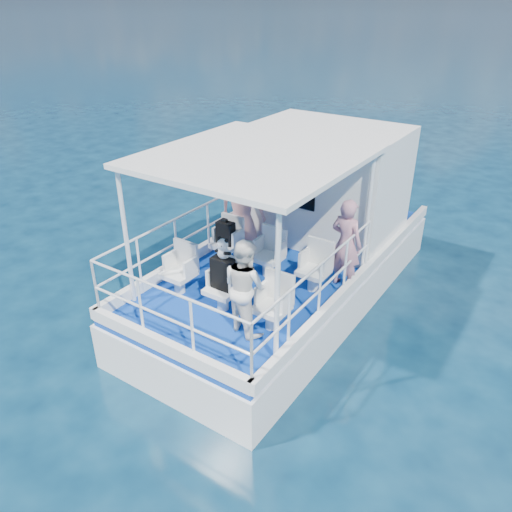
{
  "coord_description": "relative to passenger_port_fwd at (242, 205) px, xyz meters",
  "views": [
    {
      "loc": [
        4.09,
        -6.27,
        5.31
      ],
      "look_at": [
        0.16,
        -0.4,
        1.58
      ],
      "focal_mm": 35.0,
      "sensor_mm": 36.0,
      "label": 1
    }
  ],
  "objects": [
    {
      "name": "ground",
      "position": [
        0.99,
        -0.85,
        -1.79
      ],
      "size": [
        2000.0,
        2000.0,
        0.0
      ],
      "primitive_type": "plane",
      "color": "#072137",
      "rests_on": "ground"
    },
    {
      "name": "railings",
      "position": [
        0.99,
        -1.43,
        -0.39
      ],
      "size": [
        2.84,
        3.59,
        1.0
      ],
      "primitive_type": null,
      "color": "white",
      "rests_on": "deck"
    },
    {
      "name": "backpack_center",
      "position": [
        1.0,
        -1.94,
        -0.25
      ],
      "size": [
        0.34,
        0.19,
        0.51
      ],
      "primitive_type": "cube",
      "color": "black",
      "rests_on": "seat_center_aft"
    },
    {
      "name": "hull",
      "position": [
        0.99,
        0.15,
        -1.79
      ],
      "size": [
        3.0,
        7.0,
        1.6
      ],
      "primitive_type": "cube",
      "color": "white",
      "rests_on": "ground"
    },
    {
      "name": "seat_center_aft",
      "position": [
        0.99,
        -1.95,
        -0.7
      ],
      "size": [
        0.48,
        0.46,
        0.38
      ],
      "primitive_type": "cube",
      "color": "silver",
      "rests_on": "deck"
    },
    {
      "name": "passenger_stbd_fwd",
      "position": [
        2.24,
        -0.23,
        -0.11
      ],
      "size": [
        0.62,
        0.45,
        1.55
      ],
      "primitive_type": "imported",
      "rotation": [
        0.0,
        0.0,
        2.99
      ],
      "color": "#C17D8F",
      "rests_on": "deck"
    },
    {
      "name": "seat_port_aft",
      "position": [
        0.09,
        -1.95,
        -0.7
      ],
      "size": [
        0.48,
        0.46,
        0.38
      ],
      "primitive_type": "cube",
      "color": "silver",
      "rests_on": "deck"
    },
    {
      "name": "deck",
      "position": [
        0.99,
        0.15,
        -0.94
      ],
      "size": [
        2.9,
        6.9,
        0.1
      ],
      "primitive_type": "cube",
      "color": "#0B359C",
      "rests_on": "hull"
    },
    {
      "name": "cabin",
      "position": [
        0.99,
        1.45,
        0.21
      ],
      "size": [
        2.85,
        2.0,
        2.2
      ],
      "primitive_type": "cube",
      "color": "white",
      "rests_on": "deck"
    },
    {
      "name": "seat_center_fwd",
      "position": [
        0.99,
        -0.65,
        -0.7
      ],
      "size": [
        0.48,
        0.46,
        0.38
      ],
      "primitive_type": "cube",
      "color": "silver",
      "rests_on": "deck"
    },
    {
      "name": "seat_stbd_aft",
      "position": [
        1.89,
        -1.95,
        -0.7
      ],
      "size": [
        0.48,
        0.46,
        0.38
      ],
      "primitive_type": "cube",
      "color": "silver",
      "rests_on": "deck"
    },
    {
      "name": "passenger_port_fwd",
      "position": [
        0.0,
        0.0,
        0.0
      ],
      "size": [
        0.76,
        0.62,
        1.78
      ],
      "primitive_type": "imported",
      "rotation": [
        0.0,
        0.0,
        3.39
      ],
      "color": "#DD948F",
      "rests_on": "deck"
    },
    {
      "name": "compact_camera",
      "position": [
        0.09,
        -0.68,
        -0.06
      ],
      "size": [
        0.11,
        0.06,
        0.06
      ],
      "primitive_type": "cube",
      "color": "black",
      "rests_on": "backpack_port"
    },
    {
      "name": "seat_stbd_fwd",
      "position": [
        1.89,
        -0.65,
        -0.7
      ],
      "size": [
        0.48,
        0.46,
        0.38
      ],
      "primitive_type": "cube",
      "color": "silver",
      "rests_on": "deck"
    },
    {
      "name": "canopy",
      "position": [
        0.99,
        -1.05,
        1.35
      ],
      "size": [
        3.0,
        3.2,
        0.08
      ],
      "primitive_type": "cube",
      "color": "white",
      "rests_on": "cabin"
    },
    {
      "name": "passenger_stbd_aft",
      "position": [
        1.59,
        -2.18,
        -0.16
      ],
      "size": [
        0.84,
        0.74,
        1.46
      ],
      "primitive_type": "imported",
      "rotation": [
        0.0,
        0.0,
        2.83
      ],
      "color": "white",
      "rests_on": "deck"
    },
    {
      "name": "canopy_posts",
      "position": [
        0.99,
        -1.1,
        0.21
      ],
      "size": [
        2.77,
        2.97,
        2.2
      ],
      "color": "white",
      "rests_on": "deck"
    },
    {
      "name": "seat_port_fwd",
      "position": [
        0.09,
        -0.65,
        -0.7
      ],
      "size": [
        0.48,
        0.46,
        0.38
      ],
      "primitive_type": "cube",
      "color": "silver",
      "rests_on": "deck"
    },
    {
      "name": "backpack_port",
      "position": [
        0.11,
        -0.68,
        -0.3
      ],
      "size": [
        0.32,
        0.18,
        0.42
      ],
      "primitive_type": "cube",
      "color": "black",
      "rests_on": "seat_port_fwd"
    },
    {
      "name": "panda",
      "position": [
        1.01,
        -1.92,
        0.17
      ],
      "size": [
        0.22,
        0.18,
        0.34
      ],
      "primitive_type": null,
      "color": "white",
      "rests_on": "backpack_center"
    }
  ]
}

